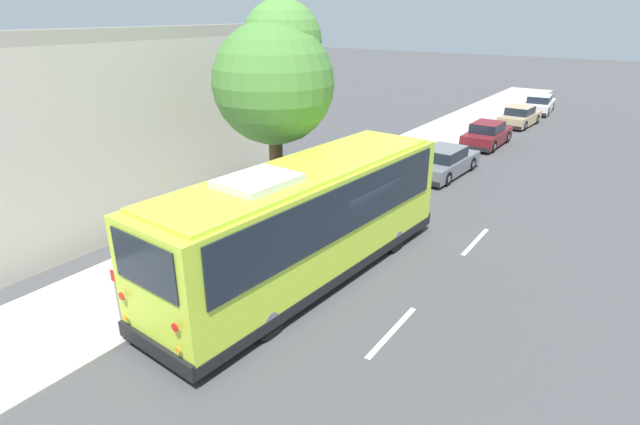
{
  "coord_description": "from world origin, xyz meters",
  "views": [
    {
      "loc": [
        -11.45,
        -7.1,
        6.98
      ],
      "look_at": [
        0.15,
        0.86,
        1.3
      ],
      "focal_mm": 28.0,
      "sensor_mm": 36.0,
      "label": 1
    }
  ],
  "objects_px": {
    "sign_post_far": "(183,268)",
    "street_tree": "(275,75)",
    "fire_hydrant": "(364,183)",
    "parked_sedan_gray": "(444,162)",
    "parked_sedan_white": "(539,104)",
    "shuttle_bus": "(307,217)",
    "parked_sedan_tan": "(520,117)",
    "sign_post_near": "(118,299)",
    "parked_sedan_maroon": "(487,135)"
  },
  "relations": [
    {
      "from": "street_tree",
      "to": "sign_post_near",
      "type": "distance_m",
      "value": 8.2
    },
    {
      "from": "street_tree",
      "to": "fire_hydrant",
      "type": "xyz_separation_m",
      "value": [
        4.39,
        -0.86,
        -4.59
      ]
    },
    {
      "from": "sign_post_far",
      "to": "fire_hydrant",
      "type": "xyz_separation_m",
      "value": [
        9.47,
        0.05,
        -0.33
      ]
    },
    {
      "from": "parked_sedan_maroon",
      "to": "sign_post_far",
      "type": "relative_size",
      "value": 2.98
    },
    {
      "from": "parked_sedan_tan",
      "to": "street_tree",
      "type": "xyz_separation_m",
      "value": [
        -21.9,
        2.54,
        4.56
      ]
    },
    {
      "from": "parked_sedan_white",
      "to": "sign_post_far",
      "type": "bearing_deg",
      "value": 172.62
    },
    {
      "from": "parked_sedan_tan",
      "to": "sign_post_far",
      "type": "bearing_deg",
      "value": -179.79
    },
    {
      "from": "street_tree",
      "to": "sign_post_far",
      "type": "xyz_separation_m",
      "value": [
        -5.08,
        -0.91,
        -4.26
      ]
    },
    {
      "from": "parked_sedan_tan",
      "to": "parked_sedan_gray",
      "type": "bearing_deg",
      "value": -176.74
    },
    {
      "from": "parked_sedan_maroon",
      "to": "fire_hydrant",
      "type": "xyz_separation_m",
      "value": [
        -11.01,
        1.55,
        -0.06
      ]
    },
    {
      "from": "parked_sedan_tan",
      "to": "parked_sedan_white",
      "type": "height_order",
      "value": "parked_sedan_white"
    },
    {
      "from": "parked_sedan_gray",
      "to": "sign_post_far",
      "type": "relative_size",
      "value": 3.25
    },
    {
      "from": "shuttle_bus",
      "to": "parked_sedan_tan",
      "type": "relative_size",
      "value": 2.4
    },
    {
      "from": "shuttle_bus",
      "to": "sign_post_far",
      "type": "xyz_separation_m",
      "value": [
        -2.76,
        1.93,
        -0.93
      ]
    },
    {
      "from": "street_tree",
      "to": "sign_post_far",
      "type": "distance_m",
      "value": 6.69
    },
    {
      "from": "parked_sedan_maroon",
      "to": "parked_sedan_tan",
      "type": "bearing_deg",
      "value": -0.79
    },
    {
      "from": "parked_sedan_maroon",
      "to": "fire_hydrant",
      "type": "relative_size",
      "value": 5.24
    },
    {
      "from": "parked_sedan_tan",
      "to": "fire_hydrant",
      "type": "bearing_deg",
      "value": 178.17
    },
    {
      "from": "parked_sedan_white",
      "to": "sign_post_near",
      "type": "bearing_deg",
      "value": 172.78
    },
    {
      "from": "parked_sedan_gray",
      "to": "parked_sedan_tan",
      "type": "relative_size",
      "value": 1.09
    },
    {
      "from": "sign_post_far",
      "to": "shuttle_bus",
      "type": "bearing_deg",
      "value": -34.86
    },
    {
      "from": "parked_sedan_maroon",
      "to": "sign_post_near",
      "type": "xyz_separation_m",
      "value": [
        -22.37,
        1.49,
        0.32
      ]
    },
    {
      "from": "sign_post_far",
      "to": "street_tree",
      "type": "bearing_deg",
      "value": 10.16
    },
    {
      "from": "fire_hydrant",
      "to": "parked_sedan_white",
      "type": "bearing_deg",
      "value": -4.11
    },
    {
      "from": "street_tree",
      "to": "parked_sedan_white",
      "type": "bearing_deg",
      "value": -5.23
    },
    {
      "from": "street_tree",
      "to": "fire_hydrant",
      "type": "bearing_deg",
      "value": -11.06
    },
    {
      "from": "parked_sedan_gray",
      "to": "parked_sedan_tan",
      "type": "distance_m",
      "value": 12.99
    },
    {
      "from": "shuttle_bus",
      "to": "parked_sedan_white",
      "type": "height_order",
      "value": "shuttle_bus"
    },
    {
      "from": "fire_hydrant",
      "to": "street_tree",
      "type": "bearing_deg",
      "value": 168.94
    },
    {
      "from": "parked_sedan_white",
      "to": "fire_hydrant",
      "type": "distance_m",
      "value": 23.22
    },
    {
      "from": "parked_sedan_gray",
      "to": "fire_hydrant",
      "type": "bearing_deg",
      "value": 163.08
    },
    {
      "from": "sign_post_near",
      "to": "street_tree",
      "type": "bearing_deg",
      "value": 7.44
    },
    {
      "from": "parked_sedan_maroon",
      "to": "sign_post_far",
      "type": "bearing_deg",
      "value": 176.23
    },
    {
      "from": "sign_post_far",
      "to": "parked_sedan_white",
      "type": "bearing_deg",
      "value": -2.82
    },
    {
      "from": "shuttle_bus",
      "to": "parked_sedan_tan",
      "type": "height_order",
      "value": "shuttle_bus"
    },
    {
      "from": "shuttle_bus",
      "to": "street_tree",
      "type": "relative_size",
      "value": 1.41
    },
    {
      "from": "street_tree",
      "to": "sign_post_near",
      "type": "bearing_deg",
      "value": -172.56
    },
    {
      "from": "sign_post_near",
      "to": "shuttle_bus",
      "type": "bearing_deg",
      "value": -22.48
    },
    {
      "from": "street_tree",
      "to": "fire_hydrant",
      "type": "height_order",
      "value": "street_tree"
    },
    {
      "from": "sign_post_near",
      "to": "sign_post_far",
      "type": "height_order",
      "value": "sign_post_near"
    },
    {
      "from": "parked_sedan_gray",
      "to": "parked_sedan_white",
      "type": "height_order",
      "value": "parked_sedan_gray"
    },
    {
      "from": "parked_sedan_white",
      "to": "sign_post_near",
      "type": "distance_m",
      "value": 34.56
    },
    {
      "from": "sign_post_near",
      "to": "parked_sedan_maroon",
      "type": "bearing_deg",
      "value": -3.82
    },
    {
      "from": "shuttle_bus",
      "to": "street_tree",
      "type": "height_order",
      "value": "street_tree"
    },
    {
      "from": "shuttle_bus",
      "to": "fire_hydrant",
      "type": "distance_m",
      "value": 7.1
    },
    {
      "from": "parked_sedan_white",
      "to": "street_tree",
      "type": "distance_m",
      "value": 28.03
    },
    {
      "from": "parked_sedan_white",
      "to": "fire_hydrant",
      "type": "bearing_deg",
      "value": 171.34
    },
    {
      "from": "parked_sedan_maroon",
      "to": "parked_sedan_gray",
      "type": "bearing_deg",
      "value": -179.21
    },
    {
      "from": "parked_sedan_gray",
      "to": "street_tree",
      "type": "relative_size",
      "value": 0.64
    },
    {
      "from": "parked_sedan_maroon",
      "to": "parked_sedan_tan",
      "type": "distance_m",
      "value": 6.5
    }
  ]
}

